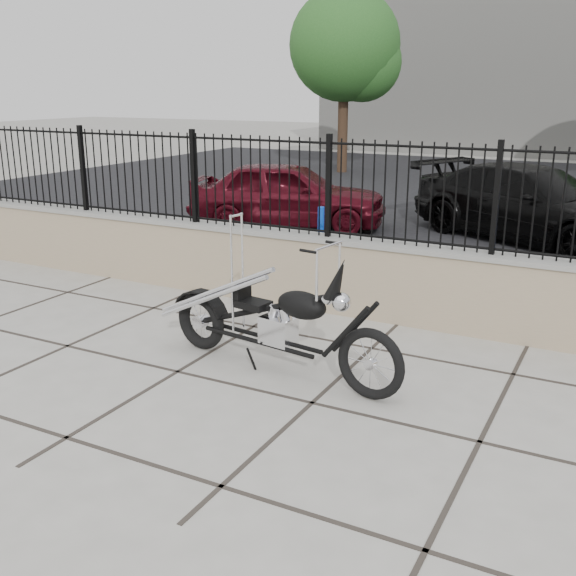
{
  "coord_description": "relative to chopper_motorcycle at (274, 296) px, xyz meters",
  "views": [
    {
      "loc": [
        2.38,
        -5.0,
        2.75
      ],
      "look_at": [
        -0.66,
        0.79,
        0.79
      ],
      "focal_mm": 42.0,
      "sensor_mm": 36.0,
      "label": 1
    }
  ],
  "objects": [
    {
      "name": "bollard_a",
      "position": [
        -1.47,
        4.24,
        -0.34
      ],
      "size": [
        0.12,
        0.12,
        0.9
      ],
      "primitive_type": "cylinder",
      "rotation": [
        0.0,
        0.0,
        -0.09
      ],
      "color": "#0B2EA5",
      "rests_on": "ground_plane"
    },
    {
      "name": "car_red",
      "position": [
        -3.25,
        6.49,
        -0.11
      ],
      "size": [
        4.24,
        2.66,
        1.34
      ],
      "primitive_type": "imported",
      "rotation": [
        0.0,
        0.0,
        1.86
      ],
      "color": "#480A14",
      "rests_on": "parking_lot"
    },
    {
      "name": "parking_lot",
      "position": [
        0.66,
        12.01,
        -0.79
      ],
      "size": [
        30.0,
        30.0,
        0.0
      ],
      "primitive_type": "plane",
      "color": "black",
      "rests_on": "ground"
    },
    {
      "name": "chopper_motorcycle",
      "position": [
        0.0,
        0.0,
        0.0
      ],
      "size": [
        2.66,
        0.85,
        1.57
      ],
      "primitive_type": null,
      "rotation": [
        0.0,
        0.0,
        -0.15
      ],
      "color": "black",
      "rests_on": "ground_plane"
    },
    {
      "name": "tree_left",
      "position": [
        -5.96,
        15.53,
        3.4
      ],
      "size": [
        3.54,
        3.54,
        5.97
      ],
      "rotation": [
        0.0,
        0.0,
        -0.17
      ],
      "color": "#382619",
      "rests_on": "ground_plane"
    },
    {
      "name": "ground_plane",
      "position": [
        0.66,
        -0.49,
        -0.79
      ],
      "size": [
        90.0,
        90.0,
        0.0
      ],
      "primitive_type": "plane",
      "color": "#99968E",
      "rests_on": "ground"
    },
    {
      "name": "iron_fence",
      "position": [
        0.66,
        2.01,
        0.77
      ],
      "size": [
        14.0,
        0.08,
        1.2
      ],
      "primitive_type": "cube",
      "color": "black",
      "rests_on": "retaining_wall"
    },
    {
      "name": "car_black",
      "position": [
        1.3,
        7.48,
        -0.1
      ],
      "size": [
        5.06,
        3.83,
        1.37
      ],
      "primitive_type": "imported",
      "rotation": [
        0.0,
        0.0,
        1.1
      ],
      "color": "black",
      "rests_on": "parking_lot"
    },
    {
      "name": "retaining_wall",
      "position": [
        0.66,
        2.01,
        -0.31
      ],
      "size": [
        14.0,
        0.36,
        0.96
      ],
      "primitive_type": "cube",
      "color": "gray",
      "rests_on": "ground_plane"
    }
  ]
}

